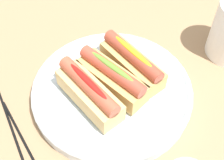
% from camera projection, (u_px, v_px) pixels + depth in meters
% --- Properties ---
extents(ground_plane, '(2.40, 2.40, 0.00)m').
position_uv_depth(ground_plane, '(105.00, 92.00, 0.62)').
color(ground_plane, '#9E7A56').
extents(serving_bowl, '(0.32, 0.32, 0.03)m').
position_uv_depth(serving_bowl, '(112.00, 91.00, 0.61)').
color(serving_bowl, silver).
rests_on(serving_bowl, ground_plane).
extents(hotdog_front, '(0.16, 0.08, 0.06)m').
position_uv_depth(hotdog_front, '(89.00, 92.00, 0.55)').
color(hotdog_front, '#DBB270').
rests_on(hotdog_front, serving_bowl).
extents(hotdog_back, '(0.16, 0.09, 0.06)m').
position_uv_depth(hotdog_back, '(112.00, 77.00, 0.57)').
color(hotdog_back, tan).
rests_on(hotdog_back, serving_bowl).
extents(hotdog_side, '(0.16, 0.07, 0.06)m').
position_uv_depth(hotdog_side, '(133.00, 64.00, 0.60)').
color(hotdog_side, tan).
rests_on(hotdog_side, serving_bowl).
extents(chopstick_near, '(0.22, 0.02, 0.01)m').
position_uv_depth(chopstick_near, '(25.00, 143.00, 0.55)').
color(chopstick_near, black).
rests_on(chopstick_near, ground_plane).
extents(chopstick_far, '(0.22, 0.01, 0.01)m').
position_uv_depth(chopstick_far, '(13.00, 133.00, 0.56)').
color(chopstick_far, black).
rests_on(chopstick_far, ground_plane).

